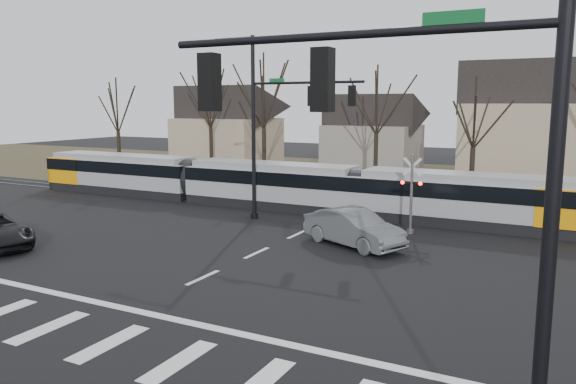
% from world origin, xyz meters
% --- Properties ---
extents(ground, '(140.00, 140.00, 0.00)m').
position_xyz_m(ground, '(0.00, 0.00, 0.00)').
color(ground, black).
extents(grass_verge, '(140.00, 28.00, 0.01)m').
position_xyz_m(grass_verge, '(0.00, 32.00, 0.01)').
color(grass_verge, '#38331E').
rests_on(grass_verge, ground).
extents(crosswalk, '(27.00, 2.60, 0.01)m').
position_xyz_m(crosswalk, '(0.00, -4.00, 0.01)').
color(crosswalk, silver).
rests_on(crosswalk, ground).
extents(stop_line, '(28.00, 0.35, 0.01)m').
position_xyz_m(stop_line, '(0.00, -1.80, 0.01)').
color(stop_line, silver).
rests_on(stop_line, ground).
extents(lane_dashes, '(0.18, 30.00, 0.01)m').
position_xyz_m(lane_dashes, '(0.00, 16.00, 0.01)').
color(lane_dashes, silver).
rests_on(lane_dashes, ground).
extents(rail_pair, '(90.00, 1.52, 0.06)m').
position_xyz_m(rail_pair, '(0.00, 15.80, 0.03)').
color(rail_pair, '#59595E').
rests_on(rail_pair, ground).
extents(tram, '(37.30, 2.77, 2.83)m').
position_xyz_m(tram, '(-4.89, 16.00, 1.54)').
color(tram, gray).
rests_on(tram, ground).
extents(sedan, '(5.69, 6.53, 1.70)m').
position_xyz_m(sedan, '(3.33, 9.15, 0.85)').
color(sedan, slate).
rests_on(sedan, ground).
extents(signal_pole_near_right, '(6.72, 0.44, 8.00)m').
position_xyz_m(signal_pole_near_right, '(10.11, -6.00, 5.17)').
color(signal_pole_near_right, black).
rests_on(signal_pole_near_right, ground).
extents(signal_pole_far, '(9.28, 0.44, 10.20)m').
position_xyz_m(signal_pole_far, '(-2.41, 12.50, 5.70)').
color(signal_pole_far, black).
rests_on(signal_pole_far, ground).
extents(rail_crossing_signal, '(1.08, 0.36, 4.00)m').
position_xyz_m(rail_crossing_signal, '(5.00, 12.79, 1.89)').
color(rail_crossing_signal, '#59595B').
rests_on(rail_crossing_signal, ground).
extents(tree_row, '(59.20, 7.20, 10.00)m').
position_xyz_m(tree_row, '(2.00, 26.00, 5.00)').
color(tree_row, black).
rests_on(tree_row, ground).
extents(house_a, '(9.72, 8.64, 8.60)m').
position_xyz_m(house_a, '(-20.00, 34.00, 4.46)').
color(house_a, tan).
rests_on(house_a, ground).
extents(house_b, '(8.64, 7.56, 7.65)m').
position_xyz_m(house_b, '(-5.00, 36.00, 3.97)').
color(house_b, gray).
rests_on(house_b, ground).
extents(house_c, '(10.80, 8.64, 10.10)m').
position_xyz_m(house_c, '(9.00, 33.00, 5.23)').
color(house_c, tan).
rests_on(house_c, ground).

